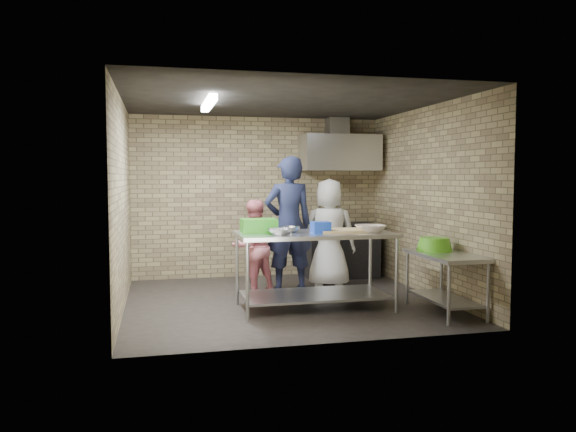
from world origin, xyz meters
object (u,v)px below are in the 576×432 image
object	(u,v)px
blue_tub	(320,227)
woman_pink	(253,247)
bottle_red	(339,157)
woman_white	(329,233)
prep_table	(314,271)
man_navy	(289,224)
green_crate	(259,226)
side_counter	(445,283)
stove	(340,250)
green_basin	(434,244)

from	to	relation	value
blue_tub	woman_pink	world-z (taller)	woman_pink
bottle_red	woman_white	xyz separation A→B (m)	(-0.52, -1.10, -1.20)
prep_table	man_navy	bearing A→B (deg)	92.90
blue_tub	green_crate	bearing A→B (deg)	163.65
side_counter	blue_tub	xyz separation A→B (m)	(-1.47, 0.49, 0.68)
prep_table	man_navy	size ratio (longest dim) A/B	0.99
green_crate	side_counter	bearing A→B (deg)	-17.73
man_navy	woman_pink	xyz separation A→B (m)	(-0.55, -0.07, -0.32)
side_counter	woman_white	size ratio (longest dim) A/B	0.72
woman_pink	woman_white	bearing A→B (deg)	165.58
prep_table	stove	xyz separation A→B (m)	(1.07, 2.16, -0.04)
green_crate	woman_white	bearing A→B (deg)	42.16
blue_tub	green_basin	bearing A→B (deg)	-9.38
side_counter	green_crate	world-z (taller)	green_crate
blue_tub	woman_white	distance (m)	1.52
prep_table	woman_white	distance (m)	1.47
bottle_red	stove	bearing A→B (deg)	-101.77
green_crate	bottle_red	xyz separation A→B (m)	(1.82, 2.28, 0.96)
stove	woman_pink	size ratio (longest dim) A/B	0.88
man_navy	woman_white	size ratio (longest dim) A/B	1.20
green_basin	woman_pink	xyz separation A→B (m)	(-2.11, 1.46, -0.15)
stove	man_navy	distance (m)	1.58
prep_table	bottle_red	distance (m)	3.06
side_counter	green_basin	size ratio (longest dim) A/B	2.61
stove	prep_table	bearing A→B (deg)	-116.31
green_crate	green_basin	distance (m)	2.26
woman_pink	prep_table	bearing A→B (deg)	95.79
man_navy	green_crate	bearing A→B (deg)	56.10
green_crate	blue_tub	bearing A→B (deg)	-16.35
blue_tub	side_counter	bearing A→B (deg)	-18.43
side_counter	green_crate	size ratio (longest dim) A/B	2.73
blue_tub	bottle_red	size ratio (longest dim) A/B	1.22
prep_table	blue_tub	distance (m)	0.58
prep_table	side_counter	bearing A→B (deg)	-21.21
side_counter	green_basin	bearing A→B (deg)	94.57
side_counter	woman_pink	world-z (taller)	woman_pink
woman_white	green_crate	bearing A→B (deg)	59.69
green_crate	green_basin	world-z (taller)	green_crate
side_counter	green_basin	distance (m)	0.52
green_basin	blue_tub	bearing A→B (deg)	170.62
bottle_red	man_navy	xyz separation A→B (m)	(-1.18, -1.20, -1.03)
green_basin	woman_white	world-z (taller)	woman_white
stove	green_basin	bearing A→B (deg)	-80.24
prep_table	side_counter	world-z (taller)	prep_table
green_crate	man_navy	distance (m)	1.26
green_crate	stove	bearing A→B (deg)	49.09
side_counter	green_basin	xyz separation A→B (m)	(-0.02, 0.25, 0.46)
man_navy	woman_pink	world-z (taller)	man_navy
man_navy	woman_pink	bearing A→B (deg)	4.47
blue_tub	woman_pink	bearing A→B (deg)	118.31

